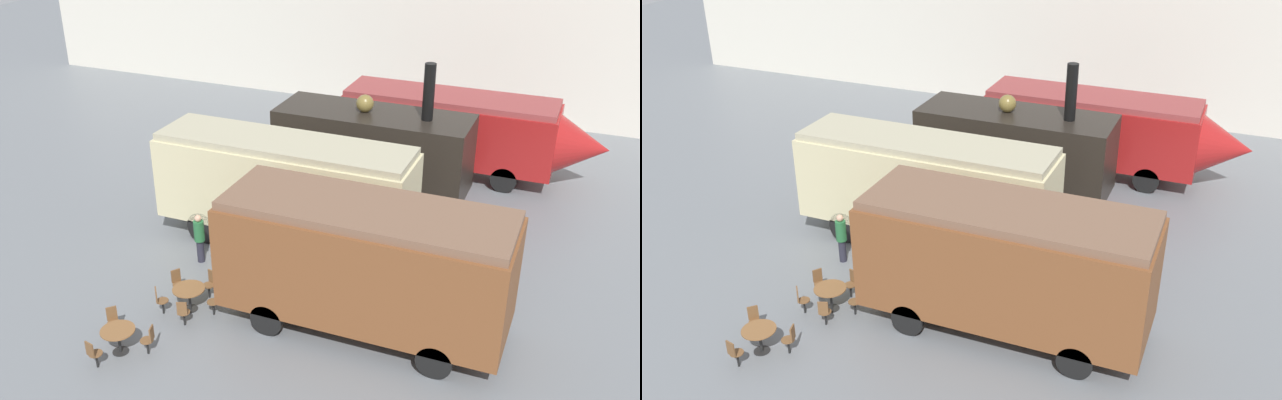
% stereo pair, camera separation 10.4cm
% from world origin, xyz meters
% --- Properties ---
extents(ground_plane, '(80.00, 80.00, 0.00)m').
position_xyz_m(ground_plane, '(0.00, 0.00, 0.00)').
color(ground_plane, slate).
extents(backdrop_wall, '(44.00, 0.15, 9.00)m').
position_xyz_m(backdrop_wall, '(0.00, 15.63, 4.50)').
color(backdrop_wall, beige).
rests_on(backdrop_wall, ground_plane).
extents(streamlined_locomotive, '(10.46, 2.56, 3.30)m').
position_xyz_m(streamlined_locomotive, '(4.21, 8.55, 1.94)').
color(streamlined_locomotive, maroon).
rests_on(streamlined_locomotive, ground_plane).
extents(steam_locomotive, '(7.11, 2.56, 5.58)m').
position_xyz_m(steam_locomotive, '(1.51, 4.64, 2.17)').
color(steam_locomotive, black).
rests_on(steam_locomotive, ground_plane).
extents(passenger_coach_vintage, '(8.63, 2.41, 3.72)m').
position_xyz_m(passenger_coach_vintage, '(-0.20, 0.59, 2.20)').
color(passenger_coach_vintage, beige).
rests_on(passenger_coach_vintage, ground_plane).
extents(passenger_coach_wooden, '(7.86, 2.88, 3.81)m').
position_xyz_m(passenger_coach_wooden, '(3.85, -2.98, 2.19)').
color(passenger_coach_wooden, brown).
rests_on(passenger_coach_wooden, ground_plane).
extents(cafe_table_near, '(0.92, 0.92, 0.72)m').
position_xyz_m(cafe_table_near, '(-1.80, -6.54, 0.58)').
color(cafe_table_near, black).
rests_on(cafe_table_near, ground_plane).
extents(cafe_table_mid, '(0.95, 0.95, 0.72)m').
position_xyz_m(cafe_table_mid, '(-1.12, -4.12, 0.58)').
color(cafe_table_mid, black).
rests_on(cafe_table_mid, ground_plane).
extents(cafe_chair_0, '(0.39, 0.37, 0.87)m').
position_xyz_m(cafe_chair_0, '(-1.00, -6.29, 0.51)').
color(cafe_chair_0, black).
rests_on(cafe_chair_0, ground_plane).
extents(cafe_chair_1, '(0.40, 0.40, 0.87)m').
position_xyz_m(cafe_chair_1, '(-2.41, -5.97, 0.51)').
color(cafe_chair_1, black).
rests_on(cafe_chair_1, ground_plane).
extents(cafe_chair_2, '(0.36, 0.38, 0.87)m').
position_xyz_m(cafe_chair_2, '(-1.99, -7.35, 0.51)').
color(cafe_chair_2, black).
rests_on(cafe_chair_2, ground_plane).
extents(cafe_chair_3, '(0.37, 0.39, 0.87)m').
position_xyz_m(cafe_chair_3, '(-0.88, -3.31, 0.51)').
color(cafe_chair_3, black).
rests_on(cafe_chair_3, ground_plane).
extents(cafe_chair_4, '(0.40, 0.40, 0.87)m').
position_xyz_m(cafe_chair_4, '(-1.82, -3.65, 0.51)').
color(cafe_chair_4, black).
rests_on(cafe_chair_4, ground_plane).
extents(cafe_chair_5, '(0.40, 0.40, 0.87)m').
position_xyz_m(cafe_chair_5, '(-1.78, -4.64, 0.51)').
color(cafe_chair_5, black).
rests_on(cafe_chair_5, ground_plane).
extents(cafe_chair_6, '(0.37, 0.39, 0.87)m').
position_xyz_m(cafe_chair_6, '(-0.83, -4.91, 0.51)').
color(cafe_chair_6, black).
rests_on(cafe_chair_6, ground_plane).
extents(cafe_chair_7, '(0.36, 0.36, 0.87)m').
position_xyz_m(cafe_chair_7, '(-0.27, -4.09, 0.51)').
color(cafe_chair_7, black).
rests_on(cafe_chair_7, ground_plane).
extents(visitor_person, '(0.34, 0.34, 1.70)m').
position_xyz_m(visitor_person, '(-2.21, -1.66, 0.92)').
color(visitor_person, '#262633').
rests_on(visitor_person, ground_plane).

